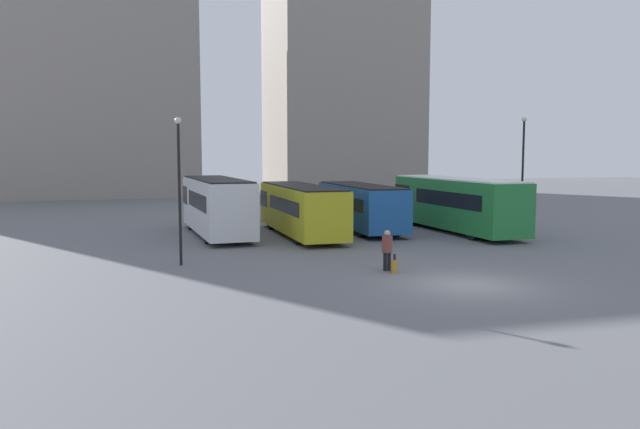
# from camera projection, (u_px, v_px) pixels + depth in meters

# --- Properties ---
(ground_plane) EXTENTS (160.00, 160.00, 0.00)m
(ground_plane) POSITION_uv_depth(u_px,v_px,m) (469.00, 285.00, 22.29)
(ground_plane) COLOR slate
(building_block_left) EXTENTS (30.16, 17.98, 22.79)m
(building_block_left) POSITION_uv_depth(u_px,v_px,m) (54.00, 92.00, 68.54)
(building_block_left) COLOR gray
(building_block_left) RESTS_ON ground_plane
(building_block_right) EXTENTS (17.09, 14.91, 30.33)m
(building_block_right) POSITION_uv_depth(u_px,v_px,m) (341.00, 68.00, 77.46)
(building_block_right) COLOR gray
(building_block_right) RESTS_ON ground_plane
(bus_0) EXTENTS (3.06, 10.33, 3.26)m
(bus_0) POSITION_uv_depth(u_px,v_px,m) (217.00, 205.00, 35.56)
(bus_0) COLOR silver
(bus_0) RESTS_ON ground_plane
(bus_1) EXTENTS (2.60, 10.74, 2.87)m
(bus_1) POSITION_uv_depth(u_px,v_px,m) (300.00, 208.00, 35.54)
(bus_1) COLOR gold
(bus_1) RESTS_ON ground_plane
(bus_2) EXTENTS (2.67, 9.92, 2.79)m
(bus_2) POSITION_uv_depth(u_px,v_px,m) (360.00, 205.00, 38.01)
(bus_2) COLOR #1E56A3
(bus_2) RESTS_ON ground_plane
(bus_3) EXTENTS (2.92, 11.72, 3.21)m
(bus_3) POSITION_uv_depth(u_px,v_px,m) (455.00, 202.00, 37.38)
(bus_3) COLOR #237A38
(bus_3) RESTS_ON ground_plane
(traveler) EXTENTS (0.53, 0.53, 1.64)m
(traveler) POSITION_uv_depth(u_px,v_px,m) (387.00, 247.00, 24.89)
(traveler) COLOR black
(traveler) RESTS_ON ground_plane
(suitcase) EXTENTS (0.29, 0.38, 0.77)m
(suitcase) POSITION_uv_depth(u_px,v_px,m) (394.00, 266.00, 24.50)
(suitcase) COLOR #B27A1E
(suitcase) RESTS_ON ground_plane
(lamp_post_0) EXTENTS (0.28, 0.28, 6.69)m
(lamp_post_0) POSITION_uv_depth(u_px,v_px,m) (523.00, 168.00, 34.63)
(lamp_post_0) COLOR black
(lamp_post_0) RESTS_ON ground_plane
(lamp_post_1) EXTENTS (0.28, 0.28, 6.17)m
(lamp_post_1) POSITION_uv_depth(u_px,v_px,m) (179.00, 180.00, 25.82)
(lamp_post_1) COLOR black
(lamp_post_1) RESTS_ON ground_plane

